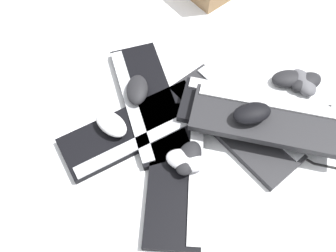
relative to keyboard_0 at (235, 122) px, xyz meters
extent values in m
plane|color=white|center=(-0.14, 0.03, -0.01)|extent=(3.20, 3.20, 0.00)
cube|color=#232326|center=(0.00, 0.00, 0.00)|extent=(0.31, 0.46, 0.02)
cube|color=#B2B5BA|center=(0.05, 0.02, 0.01)|extent=(0.20, 0.40, 0.01)
cube|color=black|center=(-0.23, 0.15, 0.00)|extent=(0.15, 0.44, 0.02)
cube|color=#B2B5BA|center=(-0.29, 0.15, 0.01)|extent=(0.04, 0.42, 0.01)
cube|color=black|center=(-0.30, 0.06, 0.00)|extent=(0.46, 0.25, 0.02)
cube|color=#B2B5BA|center=(-0.29, 0.01, 0.01)|extent=(0.42, 0.13, 0.01)
cube|color=black|center=(-0.22, -0.10, 0.00)|extent=(0.29, 0.46, 0.02)
cube|color=silver|center=(-0.17, -0.12, 0.01)|extent=(0.18, 0.41, 0.01)
cube|color=black|center=(0.05, 0.00, 0.03)|extent=(0.46, 0.35, 0.02)
cube|color=silver|center=(0.08, 0.05, 0.04)|extent=(0.38, 0.24, 0.01)
cube|color=#232326|center=(0.07, -0.05, 0.06)|extent=(0.46, 0.35, 0.02)
cube|color=silver|center=(0.10, 0.00, 0.07)|extent=(0.38, 0.24, 0.01)
ellipsoid|color=black|center=(-0.26, 0.17, 0.04)|extent=(0.09, 0.12, 0.04)
ellipsoid|color=silver|center=(-0.36, 0.08, 0.04)|extent=(0.11, 0.13, 0.04)
ellipsoid|color=black|center=(0.02, -0.04, 0.10)|extent=(0.11, 0.07, 0.04)
ellipsoid|color=black|center=(0.27, 0.07, 0.01)|extent=(0.12, 0.08, 0.04)
ellipsoid|color=#B7B7BC|center=(-0.19, -0.10, 0.04)|extent=(0.13, 0.11, 0.04)
ellipsoid|color=black|center=(-0.18, -0.09, 0.04)|extent=(0.12, 0.13, 0.04)
ellipsoid|color=#4C4C51|center=(0.26, 0.07, 0.01)|extent=(0.07, 0.11, 0.04)
ellipsoid|color=black|center=(0.22, 0.10, 0.01)|extent=(0.12, 0.09, 0.04)
cylinder|color=black|center=(0.09, -0.07, -0.01)|extent=(0.03, 0.07, 0.01)
cylinder|color=black|center=(0.14, -0.15, -0.01)|extent=(0.07, 0.09, 0.01)
cylinder|color=black|center=(0.20, -0.21, -0.01)|extent=(0.06, 0.04, 0.01)
sphere|color=black|center=(0.08, -0.04, -0.01)|extent=(0.01, 0.01, 0.01)
sphere|color=black|center=(0.11, -0.11, -0.01)|extent=(0.01, 0.01, 0.01)
sphere|color=black|center=(0.17, -0.19, -0.01)|extent=(0.01, 0.01, 0.01)
camera|label=1|loc=(-0.36, -0.50, 0.98)|focal=40.00mm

